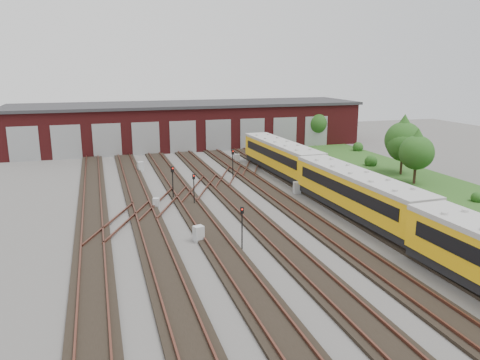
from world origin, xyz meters
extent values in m
plane|color=#4A4745|center=(0.00, 0.00, 0.00)|extent=(120.00, 120.00, 0.00)
cube|color=black|center=(-14.00, 0.00, 0.09)|extent=(2.40, 70.00, 0.18)
cube|color=#592F23|center=(-14.72, 0.00, 0.26)|extent=(0.10, 70.00, 0.15)
cube|color=#592F23|center=(-13.28, 0.00, 0.26)|extent=(0.10, 70.00, 0.15)
cube|color=black|center=(-10.00, 0.00, 0.09)|extent=(2.40, 70.00, 0.18)
cube|color=#592F23|center=(-10.72, 0.00, 0.26)|extent=(0.10, 70.00, 0.15)
cube|color=#592F23|center=(-9.28, 0.00, 0.26)|extent=(0.10, 70.00, 0.15)
cube|color=black|center=(-6.00, 0.00, 0.09)|extent=(2.40, 70.00, 0.18)
cube|color=#592F23|center=(-6.72, 0.00, 0.26)|extent=(0.10, 70.00, 0.15)
cube|color=#592F23|center=(-5.28, 0.00, 0.26)|extent=(0.10, 70.00, 0.15)
cube|color=black|center=(-2.00, 0.00, 0.09)|extent=(2.40, 70.00, 0.18)
cube|color=#592F23|center=(-2.72, 0.00, 0.26)|extent=(0.10, 70.00, 0.15)
cube|color=#592F23|center=(-1.28, 0.00, 0.26)|extent=(0.10, 70.00, 0.15)
cube|color=black|center=(2.00, 0.00, 0.09)|extent=(2.40, 70.00, 0.18)
cube|color=#592F23|center=(1.28, 0.00, 0.26)|extent=(0.10, 70.00, 0.15)
cube|color=#592F23|center=(2.72, 0.00, 0.26)|extent=(0.10, 70.00, 0.15)
cube|color=black|center=(6.00, 0.00, 0.09)|extent=(2.40, 70.00, 0.18)
cube|color=#592F23|center=(5.28, 0.00, 0.26)|extent=(0.10, 70.00, 0.15)
cube|color=#592F23|center=(6.72, 0.00, 0.26)|extent=(0.10, 70.00, 0.15)
cube|color=black|center=(10.00, 0.00, 0.09)|extent=(2.40, 70.00, 0.18)
cube|color=#592F23|center=(9.28, 0.00, 0.26)|extent=(0.10, 70.00, 0.15)
cube|color=#592F23|center=(10.72, 0.00, 0.26)|extent=(0.10, 70.00, 0.15)
cube|color=black|center=(14.00, 0.00, 0.09)|extent=(2.40, 70.00, 0.18)
cube|color=#592F23|center=(13.28, 0.00, 0.26)|extent=(0.10, 70.00, 0.15)
cube|color=#592F23|center=(14.72, 0.00, 0.26)|extent=(0.10, 70.00, 0.15)
cube|color=#592F23|center=(-8.00, 10.00, 0.26)|extent=(5.40, 9.62, 0.15)
cube|color=#592F23|center=(-4.00, 14.00, 0.26)|extent=(5.40, 9.62, 0.15)
cube|color=#592F23|center=(0.00, 18.00, 0.26)|extent=(5.40, 9.62, 0.15)
cube|color=#592F23|center=(-12.00, 6.00, 0.26)|extent=(5.40, 9.62, 0.15)
cube|color=#592F23|center=(4.00, 22.00, 0.26)|extent=(5.40, 9.62, 0.15)
cube|color=#561517|center=(0.00, 40.00, 3.00)|extent=(50.00, 12.00, 6.00)
cube|color=#2D2D30|center=(0.00, 40.00, 6.15)|extent=(51.00, 12.50, 0.40)
cube|color=gray|center=(-22.00, 33.98, 2.20)|extent=(3.60, 0.12, 4.40)
cube|color=gray|center=(-17.00, 33.98, 2.20)|extent=(3.60, 0.12, 4.40)
cube|color=gray|center=(-12.00, 33.98, 2.20)|extent=(3.60, 0.12, 4.40)
cube|color=gray|center=(-7.00, 33.98, 2.20)|extent=(3.60, 0.12, 4.40)
cube|color=gray|center=(-2.00, 33.98, 2.20)|extent=(3.60, 0.12, 4.40)
cube|color=gray|center=(3.00, 33.98, 2.20)|extent=(3.60, 0.12, 4.40)
cube|color=gray|center=(8.00, 33.98, 2.20)|extent=(3.60, 0.12, 4.40)
cube|color=gray|center=(13.00, 33.98, 2.20)|extent=(3.60, 0.12, 4.40)
cube|color=gray|center=(18.00, 33.98, 2.20)|extent=(3.60, 0.12, 4.40)
cube|color=#254918|center=(19.00, 10.00, 0.03)|extent=(8.00, 55.00, 0.05)
cube|color=black|center=(6.00, 2.20, 0.64)|extent=(2.88, 15.67, 0.62)
cube|color=#DEA90C|center=(6.00, 2.20, 2.10)|extent=(3.19, 15.68, 2.29)
cube|color=#B0B0AC|center=(6.00, 2.20, 3.40)|extent=(3.30, 15.68, 0.31)
cube|color=black|center=(4.63, 2.16, 2.36)|extent=(0.49, 13.72, 0.88)
cube|color=black|center=(7.37, 2.24, 2.36)|extent=(0.49, 13.72, 0.88)
cube|color=black|center=(6.00, 18.20, 0.64)|extent=(2.88, 15.67, 0.62)
cube|color=#DEA90C|center=(6.00, 18.20, 2.10)|extent=(3.19, 15.68, 2.29)
cube|color=#B0B0AC|center=(6.00, 18.20, 3.40)|extent=(3.30, 15.68, 0.31)
cube|color=black|center=(4.63, 18.16, 2.36)|extent=(0.49, 13.72, 0.88)
cube|color=black|center=(7.37, 18.24, 2.36)|extent=(0.49, 13.72, 0.88)
cylinder|color=black|center=(-4.67, -1.58, 1.23)|extent=(0.09, 0.09, 2.45)
cube|color=black|center=(-4.67, -1.58, 2.66)|extent=(0.23, 0.17, 0.43)
sphere|color=red|center=(-4.67, -1.66, 2.75)|extent=(0.10, 0.10, 0.10)
cylinder|color=black|center=(-7.05, 11.54, 1.25)|extent=(0.10, 0.10, 2.49)
cube|color=black|center=(-7.05, 11.54, 2.74)|extent=(0.28, 0.22, 0.50)
sphere|color=red|center=(-7.05, 11.44, 2.84)|extent=(0.12, 0.12, 0.12)
cylinder|color=black|center=(-5.62, 9.14, 1.15)|extent=(0.09, 0.09, 2.30)
cube|color=black|center=(-5.62, 9.14, 2.52)|extent=(0.23, 0.14, 0.44)
sphere|color=red|center=(-5.62, 9.05, 2.60)|extent=(0.11, 0.11, 0.11)
cylinder|color=black|center=(0.19, 17.19, 1.34)|extent=(0.10, 0.10, 2.67)
cube|color=black|center=(0.19, 17.19, 2.92)|extent=(0.27, 0.19, 0.50)
sphere|color=red|center=(0.19, 17.09, 3.02)|extent=(0.12, 0.12, 0.12)
cube|color=#AEB1B3|center=(-8.85, 9.25, 0.43)|extent=(0.62, 0.56, 0.86)
cube|color=#AEB1B3|center=(-8.73, 24.13, 0.54)|extent=(0.76, 0.68, 1.07)
cube|color=#AEB1B3|center=(-7.08, 0.62, 0.55)|extent=(0.80, 0.73, 1.10)
cube|color=#AEB1B3|center=(3.21, 25.73, 0.51)|extent=(0.65, 0.56, 1.01)
cube|color=#AEB1B3|center=(4.40, 10.12, 0.54)|extent=(0.71, 0.61, 1.09)
cylinder|color=#312016|center=(18.38, 35.00, 0.90)|extent=(0.23, 0.23, 1.79)
sphere|color=#1B4212|center=(18.38, 35.00, 3.29)|extent=(3.49, 3.49, 3.49)
cone|color=#1B4212|center=(18.38, 35.00, 4.54)|extent=(2.99, 2.99, 2.49)
cylinder|color=#312016|center=(18.48, 13.85, 0.89)|extent=(0.24, 0.24, 1.77)
sphere|color=#1B4212|center=(18.48, 13.85, 3.25)|extent=(3.45, 3.45, 3.45)
cone|color=#1B4212|center=(18.48, 13.85, 4.49)|extent=(2.96, 2.96, 2.46)
cylinder|color=#312016|center=(18.81, 14.34, 1.02)|extent=(0.23, 0.23, 2.05)
sphere|color=#1B4212|center=(18.81, 14.34, 3.76)|extent=(3.99, 3.99, 3.99)
cone|color=#1B4212|center=(18.81, 14.34, 5.18)|extent=(3.42, 3.42, 2.85)
cylinder|color=#312016|center=(17.17, 9.84, 0.88)|extent=(0.27, 0.27, 1.77)
sphere|color=#1B4212|center=(17.17, 9.84, 3.24)|extent=(3.43, 3.43, 3.43)
cone|color=#1B4212|center=(17.17, 9.84, 4.47)|extent=(2.94, 2.94, 2.45)
sphere|color=#1B4212|center=(18.36, 2.77, 0.53)|extent=(1.05, 1.05, 1.05)
sphere|color=#1B4212|center=(17.88, 18.85, 0.75)|extent=(1.51, 1.51, 1.51)
sphere|color=#1B4212|center=(21.80, 28.32, 0.73)|extent=(1.46, 1.46, 1.46)
camera|label=1|loc=(-13.21, -28.85, 11.64)|focal=35.00mm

